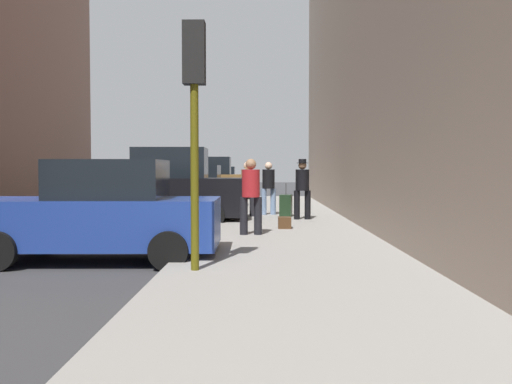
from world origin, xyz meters
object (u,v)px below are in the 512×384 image
object	(u,v)px
parked_blue_sedan	(101,213)
pedestrian_with_fedora	(302,186)
parked_bronze_suv	(207,181)
fire_hydrant	(229,206)
parked_gray_coupe	(192,189)
duffel_bag	(285,223)
parked_silver_sedan	(217,182)
pedestrian_in_tan_coat	(247,186)
rolling_suitcase	(286,205)
parked_black_suv	(166,190)
pedestrian_in_jeans	(268,185)
traffic_light	(194,91)
pedestrian_in_red_jacket	(251,192)

from	to	relation	value
parked_blue_sedan	pedestrian_with_fedora	xyz separation A→B (m)	(4.01, 6.84, 0.29)
parked_bronze_suv	fire_hydrant	bearing A→B (deg)	-81.20
parked_gray_coupe	duffel_bag	distance (m)	9.11
parked_silver_sedan	pedestrian_in_tan_coat	world-z (taller)	pedestrian_in_tan_coat
parked_gray_coupe	rolling_suitcase	size ratio (longest dim) A/B	4.08
parked_blue_sedan	parked_silver_sedan	world-z (taller)	same
parked_blue_sedan	pedestrian_with_fedora	bearing A→B (deg)	59.64
parked_blue_sedan	parked_black_suv	distance (m)	6.67
parked_gray_coupe	rolling_suitcase	world-z (taller)	parked_gray_coupe
pedestrian_in_jeans	duffel_bag	distance (m)	4.39
parked_black_suv	duffel_bag	distance (m)	4.21
parked_silver_sedan	fire_hydrant	world-z (taller)	parked_silver_sedan
parked_black_suv	rolling_suitcase	bearing A→B (deg)	19.26
duffel_bag	parked_blue_sedan	bearing A→B (deg)	-128.33
parked_gray_coupe	pedestrian_with_fedora	bearing A→B (deg)	-55.77
traffic_light	pedestrian_in_red_jacket	xyz separation A→B (m)	(0.72, 4.52, -1.65)
parked_bronze_suv	traffic_light	world-z (taller)	traffic_light
parked_black_suv	pedestrian_with_fedora	world-z (taller)	parked_black_suv
parked_blue_sedan	parked_black_suv	xyz separation A→B (m)	(-0.00, 6.67, 0.18)
parked_silver_sedan	pedestrian_in_red_jacket	bearing A→B (deg)	-83.40
parked_black_suv	rolling_suitcase	world-z (taller)	parked_black_suv
parked_gray_coupe	duffel_bag	xyz separation A→B (m)	(3.39, -8.44, -0.56)
parked_blue_sedan	parked_gray_coupe	xyz separation A→B (m)	(-0.00, 12.73, 0.00)
parked_silver_sedan	duffel_bag	world-z (taller)	parked_silver_sedan
parked_bronze_suv	traffic_light	xyz separation A→B (m)	(1.85, -20.60, 1.73)
pedestrian_in_tan_coat	rolling_suitcase	world-z (taller)	pedestrian_in_tan_coat
parked_bronze_suv	pedestrian_in_red_jacket	xyz separation A→B (m)	(2.58, -16.08, 0.07)
parked_blue_sedan	traffic_light	size ratio (longest dim) A/B	1.18
pedestrian_with_fedora	parked_black_suv	bearing A→B (deg)	-177.56
fire_hydrant	traffic_light	xyz separation A→B (m)	(0.05, -8.96, 2.26)
parked_black_suv	fire_hydrant	distance (m)	1.98
parked_black_suv	pedestrian_in_tan_coat	size ratio (longest dim) A/B	2.71
fire_hydrant	pedestrian_with_fedora	distance (m)	2.34
parked_blue_sedan	pedestrian_in_jeans	size ratio (longest dim) A/B	2.48
parked_silver_sedan	pedestrian_with_fedora	xyz separation A→B (m)	(4.01, -18.28, 0.29)
traffic_light	rolling_suitcase	bearing A→B (deg)	79.84
parked_blue_sedan	pedestrian_in_red_jacket	bearing A→B (deg)	48.10
traffic_light	rolling_suitcase	distance (m)	9.98
traffic_light	pedestrian_in_jeans	bearing A→B (deg)	83.46
parked_bronze_suv	pedestrian_in_jeans	distance (m)	10.80
parked_silver_sedan	fire_hydrant	distance (m)	17.91
parked_blue_sedan	parked_bronze_suv	distance (m)	18.95
pedestrian_in_red_jacket	parked_silver_sedan	bearing A→B (deg)	96.60
pedestrian_in_tan_coat	parked_black_suv	bearing A→B (deg)	-151.89
fire_hydrant	pedestrian_in_tan_coat	xyz separation A→B (m)	(0.55, 0.63, 0.61)
parked_bronze_suv	pedestrian_in_red_jacket	distance (m)	16.28
parked_gray_coupe	parked_silver_sedan	distance (m)	12.39
traffic_light	pedestrian_in_red_jacket	distance (m)	4.87
parked_silver_sedan	fire_hydrant	xyz separation A→B (m)	(1.80, -17.82, -0.35)
parked_silver_sedan	traffic_light	size ratio (longest dim) A/B	1.17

